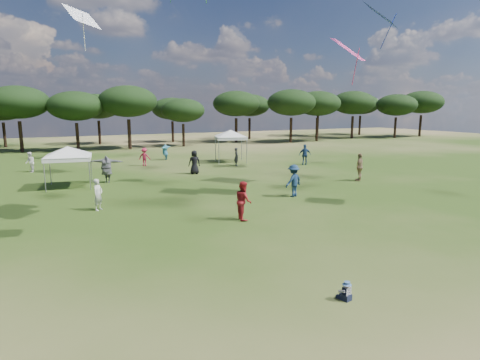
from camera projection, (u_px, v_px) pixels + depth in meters
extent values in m
plane|color=#2F4715|center=(392.00, 349.00, 8.40)|extent=(140.00, 140.00, 0.00)
cylinder|color=black|center=(21.00, 137.00, 44.89)|extent=(0.40, 0.40, 3.46)
ellipsoid|color=black|center=(18.00, 102.00, 44.20)|extent=(6.73, 6.73, 3.63)
cylinder|color=black|center=(78.00, 137.00, 46.39)|extent=(0.37, 0.37, 3.21)
ellipsoid|color=black|center=(75.00, 106.00, 45.76)|extent=(6.24, 6.24, 3.36)
cylinder|color=black|center=(129.00, 134.00, 48.50)|extent=(0.41, 0.41, 3.56)
ellipsoid|color=black|center=(128.00, 101.00, 47.79)|extent=(6.91, 6.91, 3.73)
cylinder|color=black|center=(183.00, 135.00, 51.87)|extent=(0.33, 0.33, 2.88)
ellipsoid|color=black|center=(183.00, 110.00, 51.30)|extent=(5.60, 5.60, 3.02)
cylinder|color=black|center=(236.00, 130.00, 57.80)|extent=(0.39, 0.39, 3.44)
ellipsoid|color=black|center=(236.00, 104.00, 57.12)|extent=(6.69, 6.69, 3.60)
cylinder|color=black|center=(291.00, 130.00, 57.29)|extent=(0.40, 0.40, 3.53)
ellipsoid|color=black|center=(292.00, 103.00, 56.59)|extent=(6.86, 6.86, 3.70)
cylinder|color=black|center=(317.00, 129.00, 59.78)|extent=(0.40, 0.40, 3.47)
ellipsoid|color=black|center=(318.00, 103.00, 59.09)|extent=(6.74, 6.74, 3.63)
cylinder|color=black|center=(352.00, 127.00, 65.26)|extent=(0.41, 0.41, 3.57)
ellipsoid|color=black|center=(353.00, 103.00, 64.55)|extent=(6.94, 6.94, 3.74)
cylinder|color=black|center=(395.00, 128.00, 66.30)|extent=(0.38, 0.38, 3.35)
ellipsoid|color=black|center=(397.00, 105.00, 65.64)|extent=(6.51, 6.51, 3.51)
cylinder|color=black|center=(420.00, 126.00, 69.54)|extent=(0.42, 0.42, 3.66)
ellipsoid|color=black|center=(422.00, 102.00, 68.82)|extent=(7.10, 7.10, 3.83)
cylinder|color=black|center=(4.00, 135.00, 50.61)|extent=(0.36, 0.36, 3.11)
ellipsoid|color=black|center=(2.00, 107.00, 50.00)|extent=(6.05, 6.05, 3.26)
cylinder|color=black|center=(99.00, 132.00, 54.84)|extent=(0.37, 0.37, 3.20)
ellipsoid|color=black|center=(98.00, 106.00, 54.21)|extent=(6.21, 6.21, 3.35)
cylinder|color=black|center=(173.00, 132.00, 58.16)|extent=(0.34, 0.34, 2.99)
ellipsoid|color=black|center=(172.00, 109.00, 57.57)|extent=(5.81, 5.81, 3.13)
cylinder|color=black|center=(249.00, 128.00, 64.05)|extent=(0.38, 0.38, 3.31)
ellipsoid|color=black|center=(250.00, 105.00, 63.40)|extent=(6.43, 6.43, 3.47)
cylinder|color=black|center=(318.00, 126.00, 70.30)|extent=(0.42, 0.42, 3.64)
ellipsoid|color=black|center=(318.00, 102.00, 69.58)|extent=(7.06, 7.06, 3.81)
cylinder|color=black|center=(360.00, 125.00, 73.72)|extent=(0.40, 0.40, 3.46)
ellipsoid|color=black|center=(361.00, 104.00, 73.04)|extent=(6.72, 6.72, 3.62)
cylinder|color=gray|center=(45.00, 176.00, 23.75)|extent=(0.06, 0.06, 1.92)
cylinder|color=gray|center=(90.00, 174.00, 24.52)|extent=(0.06, 0.06, 1.92)
cylinder|color=gray|center=(50.00, 170.00, 26.10)|extent=(0.06, 0.06, 1.92)
cylinder|color=gray|center=(91.00, 168.00, 26.87)|extent=(0.06, 0.06, 1.92)
cube|color=silver|center=(68.00, 158.00, 25.15)|extent=(3.02, 3.02, 0.25)
pyramid|color=silver|center=(67.00, 146.00, 25.02)|extent=(5.39, 5.39, 0.60)
cylinder|color=gray|center=(219.00, 151.00, 35.49)|extent=(0.06, 0.06, 2.28)
cylinder|color=gray|center=(247.00, 151.00, 35.94)|extent=(0.06, 0.06, 2.28)
cylinder|color=gray|center=(215.00, 149.00, 37.94)|extent=(0.06, 0.06, 2.28)
cylinder|color=gray|center=(242.00, 148.00, 38.38)|extent=(0.06, 0.06, 2.28)
cube|color=silver|center=(231.00, 138.00, 36.74)|extent=(3.32, 3.32, 0.25)
pyramid|color=silver|center=(231.00, 130.00, 36.61)|extent=(5.26, 5.26, 0.60)
cube|color=black|center=(346.00, 297.00, 10.52)|extent=(0.26, 0.26, 0.17)
cube|color=black|center=(340.00, 297.00, 10.61)|extent=(0.12, 0.21, 0.09)
cube|color=black|center=(343.00, 296.00, 10.70)|extent=(0.12, 0.21, 0.09)
cube|color=white|center=(347.00, 291.00, 10.49)|extent=(0.23, 0.19, 0.22)
cylinder|color=white|center=(342.00, 291.00, 10.45)|extent=(0.11, 0.22, 0.13)
cylinder|color=white|center=(348.00, 289.00, 10.62)|extent=(0.11, 0.22, 0.13)
sphere|color=#E0B293|center=(347.00, 285.00, 10.46)|extent=(0.15, 0.15, 0.15)
cone|color=#5588C7|center=(347.00, 284.00, 10.46)|extent=(0.25, 0.25, 0.02)
cylinder|color=#5588C7|center=(347.00, 283.00, 10.45)|extent=(0.16, 0.16, 0.06)
imported|color=beige|center=(98.00, 195.00, 19.62)|extent=(0.66, 0.67, 1.56)
imported|color=white|center=(30.00, 162.00, 31.14)|extent=(0.75, 0.88, 1.60)
imported|color=#2F3035|center=(236.00, 157.00, 34.52)|extent=(0.46, 0.63, 1.58)
imported|color=#162F4E|center=(293.00, 181.00, 22.62)|extent=(1.33, 1.00, 1.83)
imported|color=#AA1C39|center=(144.00, 157.00, 34.58)|extent=(1.16, 1.01, 1.56)
imported|color=navy|center=(305.00, 155.00, 35.10)|extent=(1.15, 0.80, 1.81)
imported|color=maroon|center=(243.00, 201.00, 17.96)|extent=(0.82, 0.97, 1.76)
imported|color=#90714E|center=(360.00, 167.00, 27.49)|extent=(1.20, 1.00, 1.92)
imported|color=black|center=(194.00, 162.00, 30.32)|extent=(0.93, 0.66, 1.80)
imported|color=#444449|center=(107.00, 169.00, 26.78)|extent=(2.26, 1.64, 1.83)
imported|color=#2A687F|center=(165.00, 152.00, 38.55)|extent=(1.67, 1.73, 1.54)
plane|color=#1832B5|center=(380.00, 15.00, 24.57)|extent=(2.79, 2.80, 1.70)
plane|color=#D13475|center=(348.00, 50.00, 21.71)|extent=(2.79, 2.55, 1.46)
plane|color=white|center=(82.00, 16.00, 18.83)|extent=(2.00, 2.09, 1.28)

